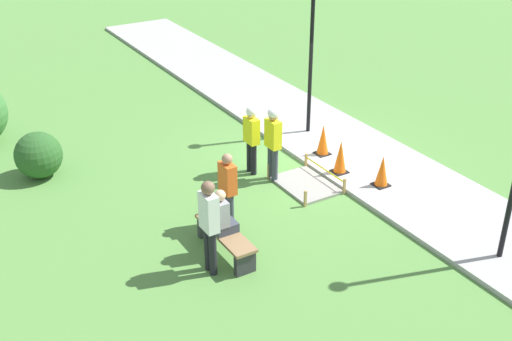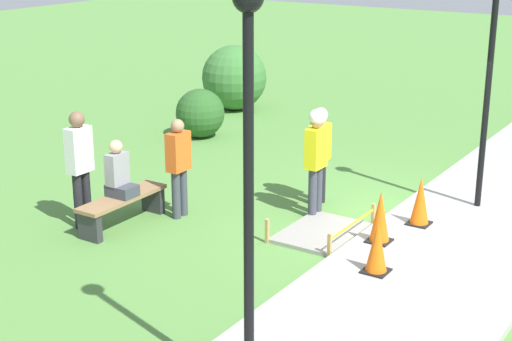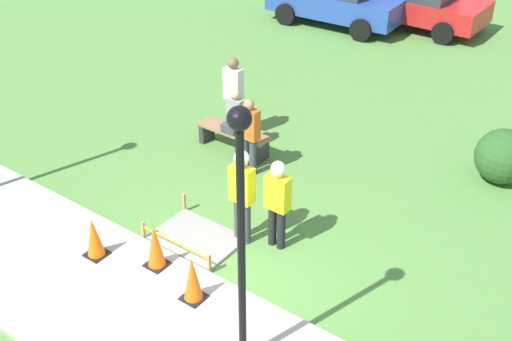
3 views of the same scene
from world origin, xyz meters
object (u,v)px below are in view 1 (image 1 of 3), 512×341
Objects in this scene: traffic_cone_sidewalk_edge at (323,140)px; worker_supervisor at (273,138)px; traffic_cone_far_patch at (340,157)px; park_bench at (225,238)px; bystander_in_orange_shirt at (228,187)px; bystander_in_gray_shirt at (209,221)px; worker_assistant at (251,134)px; traffic_cone_near_patch at (382,171)px; person_seated_on_bench at (222,216)px; lamppost_near at (312,38)px.

worker_supervisor is at bearing 101.46° from traffic_cone_sidewalk_edge.
park_bench is (-1.36, 3.74, -0.15)m from traffic_cone_far_patch.
bystander_in_orange_shirt is at bearing 123.68° from worker_supervisor.
bystander_in_gray_shirt reaches higher than park_bench.
traffic_cone_sidewalk_edge is 1.96m from worker_assistant.
traffic_cone_sidewalk_edge is 0.46× the size of worker_assistant.
traffic_cone_near_patch is 0.80× the size of person_seated_on_bench.
bystander_in_orange_shirt is (-1.55, 3.47, 0.43)m from traffic_cone_sidewalk_edge.
worker_assistant is 3.90m from bystander_in_gray_shirt.
bystander_in_gray_shirt is at bearing 128.93° from lamppost_near.
traffic_cone_near_patch is 0.91× the size of traffic_cone_far_patch.
traffic_cone_near_patch is 2.51m from worker_supervisor.
bystander_in_orange_shirt reaches higher than traffic_cone_near_patch.
lamppost_near is at bearing -51.14° from person_seated_on_bench.
park_bench is 6.19m from lamppost_near.
lamppost_near is at bearing -51.07° from bystander_in_gray_shirt.
worker_supervisor is at bearing 65.65° from traffic_cone_far_patch.
bystander_in_gray_shirt is (-1.72, 4.24, 0.57)m from traffic_cone_far_patch.
worker_supervisor is (1.62, 1.82, 0.60)m from traffic_cone_near_patch.
bystander_in_gray_shirt is at bearing 99.13° from traffic_cone_near_patch.
bystander_in_gray_shirt reaches higher than traffic_cone_far_patch.
bystander_in_gray_shirt reaches higher than worker_assistant.
lamppost_near reaches higher than worker_assistant.
traffic_cone_far_patch is 1.00m from traffic_cone_sidewalk_edge.
bystander_in_orange_shirt is at bearing 114.02° from traffic_cone_sidewalk_edge.
traffic_cone_sidewalk_edge is at bearing 4.97° from traffic_cone_near_patch.
bystander_in_gray_shirt is at bearing 121.17° from traffic_cone_sidewalk_edge.
traffic_cone_far_patch is 0.21× the size of lamppost_near.
bystander_in_orange_shirt reaches higher than traffic_cone_sidewalk_edge.
traffic_cone_near_patch is 0.19× the size of lamppost_near.
worker_supervisor is (-0.33, 1.65, 0.58)m from traffic_cone_sidewalk_edge.
bystander_in_gray_shirt is (-2.92, 2.59, 0.08)m from worker_assistant.
traffic_cone_far_patch is 0.43× the size of bystander_in_gray_shirt.
bystander_in_gray_shirt is 0.49× the size of lamppost_near.
person_seated_on_bench is (-0.38, 4.19, 0.38)m from traffic_cone_near_patch.
person_seated_on_bench is 0.48× the size of bystander_in_gray_shirt.
traffic_cone_far_patch reaches higher than traffic_cone_sidewalk_edge.
bystander_in_gray_shirt is (-2.70, 4.47, 0.58)m from traffic_cone_sidewalk_edge.
worker_assistant is at bearing 83.52° from traffic_cone_sidewalk_edge.
worker_assistant is 3.08m from lamppost_near.
worker_assistant is at bearing -40.05° from person_seated_on_bench.
worker_supervisor is 1.09× the size of bystander_in_orange_shirt.
traffic_cone_near_patch reaches higher than park_bench.
traffic_cone_sidewalk_edge is at bearing -65.98° from bystander_in_orange_shirt.
traffic_cone_near_patch is at bearing -84.87° from person_seated_on_bench.
lamppost_near is (3.65, -4.47, 2.25)m from park_bench.
person_seated_on_bench is at bearing 130.13° from worker_supervisor.
bystander_in_gray_shirt is (-2.37, 2.82, -0.00)m from worker_supervisor.
worker_assistant is at bearing -41.58° from bystander_in_gray_shirt.
traffic_cone_far_patch is 1.66m from worker_supervisor.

